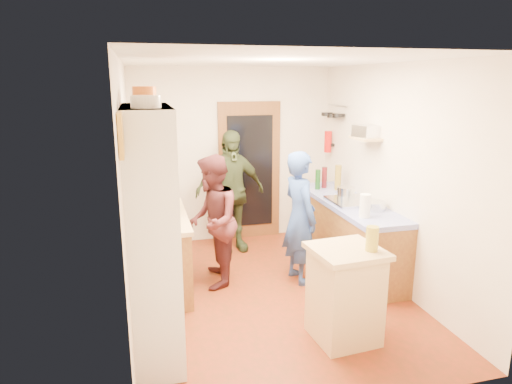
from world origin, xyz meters
name	(u,v)px	position (x,y,z in m)	size (l,w,h in m)	color
floor	(269,293)	(0.00, 0.00, -0.01)	(3.00, 4.00, 0.02)	maroon
ceiling	(271,60)	(0.00, 0.00, 2.61)	(3.00, 4.00, 0.02)	silver
wall_back	(233,155)	(0.00, 2.01, 1.30)	(3.00, 0.02, 2.60)	silver
wall_front	(351,246)	(0.00, -2.01, 1.30)	(3.00, 0.02, 2.60)	silver
wall_left	(127,192)	(-1.51, 0.00, 1.30)	(0.02, 4.00, 2.60)	silver
wall_right	(393,176)	(1.51, 0.00, 1.30)	(0.02, 4.00, 2.60)	silver
door_frame	(250,171)	(0.25, 1.97, 1.05)	(0.95, 0.06, 2.10)	brown
door_glass	(250,172)	(0.25, 1.94, 1.05)	(0.70, 0.02, 1.70)	black
hutch_body	(152,233)	(-1.30, -0.80, 1.10)	(0.40, 1.20, 2.20)	white
hutch_top_shelf	(145,108)	(-1.30, -0.80, 2.18)	(0.40, 1.14, 0.04)	white
plate_stack	(146,102)	(-1.30, -1.13, 2.25)	(0.23, 0.23, 0.09)	white
orange_pot_a	(145,96)	(-1.30, -0.77, 2.28)	(0.19, 0.19, 0.15)	orange
orange_pot_b	(144,95)	(-1.30, -0.50, 2.28)	(0.17, 0.17, 0.15)	orange
left_counter_base	(160,254)	(-1.20, 0.45, 0.42)	(0.60, 1.40, 0.85)	olive
left_counter_top	(158,217)	(-1.20, 0.45, 0.88)	(0.64, 1.44, 0.05)	tan
toaster	(165,220)	(-1.15, -0.04, 0.98)	(0.22, 0.14, 0.16)	white
kettle	(154,210)	(-1.25, 0.31, 1.00)	(0.18, 0.18, 0.20)	white
orange_bowl	(164,207)	(-1.12, 0.64, 0.94)	(0.18, 0.18, 0.08)	orange
chopping_board	(158,201)	(-1.18, 1.04, 0.91)	(0.30, 0.22, 0.03)	tan
right_counter_base	(346,236)	(1.20, 0.50, 0.42)	(0.60, 2.20, 0.84)	olive
right_counter_top	(348,203)	(1.20, 0.50, 0.87)	(0.62, 2.22, 0.06)	#1D26AE
hob	(352,201)	(1.20, 0.38, 0.92)	(0.55, 0.58, 0.04)	silver
pot_on_hob	(346,193)	(1.15, 0.48, 1.01)	(0.22, 0.22, 0.15)	silver
bottle_a	(318,179)	(1.05, 1.18, 1.04)	(0.07, 0.07, 0.28)	#143F14
bottle_b	(324,177)	(1.18, 1.25, 1.05)	(0.07, 0.07, 0.30)	#591419
bottle_c	(338,178)	(1.31, 1.07, 1.08)	(0.09, 0.09, 0.36)	olive
paper_towel	(365,206)	(1.05, -0.23, 1.03)	(0.12, 0.12, 0.27)	white
mixing_bowl	(374,206)	(1.30, 0.02, 0.95)	(0.27, 0.27, 0.10)	silver
island_base	(345,297)	(0.42, -1.11, 0.43)	(0.55, 0.55, 0.86)	tan
island_top	(347,251)	(0.42, -1.11, 0.89)	(0.62, 0.62, 0.05)	tan
cutting_board	(339,249)	(0.36, -1.06, 0.90)	(0.35, 0.28, 0.02)	white
oil_jar	(372,239)	(0.61, -1.21, 1.02)	(0.11, 0.11, 0.23)	#AD9E2D
pan_rail	(337,105)	(1.46, 1.52, 2.05)	(0.02, 0.02, 0.65)	silver
pan_hang_a	(338,115)	(1.40, 1.35, 1.92)	(0.18, 0.18, 0.05)	black
pan_hang_b	(332,116)	(1.40, 1.55, 1.90)	(0.16, 0.16, 0.05)	black
pan_hang_c	(327,114)	(1.40, 1.75, 1.91)	(0.17, 0.17, 0.05)	black
wall_shelf	(366,138)	(1.37, 0.45, 1.70)	(0.26, 0.42, 0.03)	tan
radio	(366,131)	(1.37, 0.45, 1.79)	(0.22, 0.30, 0.15)	silver
ext_bracket	(332,145)	(1.47, 1.70, 1.45)	(0.06, 0.10, 0.04)	black
fire_extinguisher	(328,142)	(1.41, 1.70, 1.50)	(0.11, 0.11, 0.32)	red
picture_frame	(121,135)	(-1.48, -1.55, 2.05)	(0.03, 0.25, 0.30)	gold
person_hob	(303,218)	(0.49, 0.23, 0.80)	(0.59, 0.38, 1.61)	#2B4692
person_left	(215,221)	(-0.55, 0.42, 0.79)	(0.77, 0.60, 1.58)	#471D1F
person_back	(231,192)	(-0.14, 1.46, 0.87)	(1.02, 0.43, 1.74)	#2E3820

